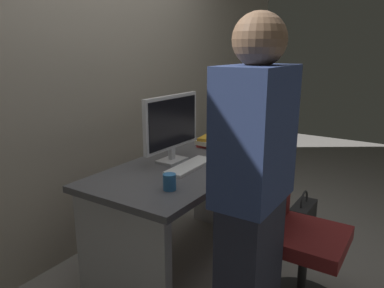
{
  "coord_description": "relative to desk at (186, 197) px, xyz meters",
  "views": [
    {
      "loc": [
        -1.94,
        -1.3,
        1.5
      ],
      "look_at": [
        0.0,
        -0.05,
        0.89
      ],
      "focal_mm": 34.23,
      "sensor_mm": 36.0,
      "label": 1
    }
  ],
  "objects": [
    {
      "name": "cup_near_keyboard",
      "position": [
        -0.42,
        -0.18,
        0.28
      ],
      "size": [
        0.07,
        0.07,
        0.09
      ],
      "primitive_type": "cylinder",
      "color": "#3372B2",
      "rests_on": "desk"
    },
    {
      "name": "wall_back",
      "position": [
        0.0,
        0.8,
        0.99
      ],
      "size": [
        6.4,
        0.1,
        3.0
      ],
      "primitive_type": "cube",
      "color": "#9E9384",
      "rests_on": "ground"
    },
    {
      "name": "desk",
      "position": [
        0.0,
        0.0,
        0.0
      ],
      "size": [
        1.41,
        0.74,
        0.74
      ],
      "color": "#4C4C51",
      "rests_on": "ground"
    },
    {
      "name": "office_chair",
      "position": [
        -0.03,
        -0.77,
        -0.08
      ],
      "size": [
        0.52,
        0.52,
        0.94
      ],
      "color": "black",
      "rests_on": "ground"
    },
    {
      "name": "handbag",
      "position": [
        0.88,
        -0.57,
        -0.37
      ],
      "size": [
        0.34,
        0.14,
        0.38
      ],
      "color": "#262628",
      "rests_on": "ground"
    },
    {
      "name": "ground_plane",
      "position": [
        0.0,
        0.0,
        -0.51
      ],
      "size": [
        9.0,
        9.0,
        0.0
      ],
      "primitive_type": "plane",
      "color": "gray"
    },
    {
      "name": "book_stack",
      "position": [
        0.5,
        0.11,
        0.27
      ],
      "size": [
        0.21,
        0.17,
        0.08
      ],
      "color": "red",
      "rests_on": "desk"
    },
    {
      "name": "monitor",
      "position": [
        0.01,
        0.12,
        0.49
      ],
      "size": [
        0.54,
        0.15,
        0.46
      ],
      "color": "silver",
      "rests_on": "desk"
    },
    {
      "name": "keyboard",
      "position": [
        -0.03,
        -0.06,
        0.24
      ],
      "size": [
        0.43,
        0.14,
        0.02
      ],
      "primitive_type": "cube",
      "rotation": [
        0.0,
        0.0,
        0.02
      ],
      "color": "white",
      "rests_on": "desk"
    },
    {
      "name": "person_at_desk",
      "position": [
        -0.54,
        -0.71,
        0.33
      ],
      "size": [
        0.4,
        0.24,
        1.64
      ],
      "color": "#262838",
      "rests_on": "ground"
    },
    {
      "name": "mouse",
      "position": [
        0.29,
        -0.07,
        0.25
      ],
      "size": [
        0.06,
        0.1,
        0.03
      ],
      "primitive_type": "ellipsoid",
      "color": "white",
      "rests_on": "desk"
    }
  ]
}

